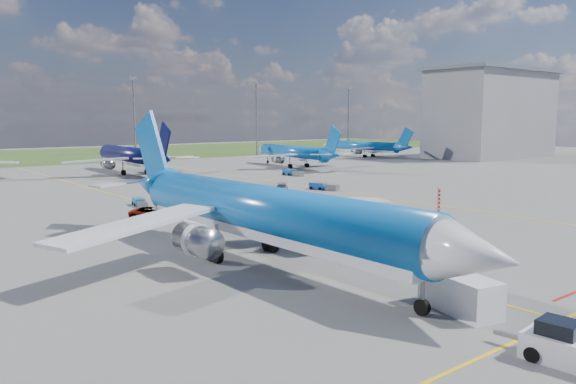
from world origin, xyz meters
TOP-DOWN VIEW (x-y plane):
  - ground at (0.00, 0.00)m, footprint 400.00×400.00m
  - taxiway_lines at (0.17, 27.70)m, footprint 60.25×160.00m
  - floodlight_masts at (10.00, 110.00)m, footprint 202.20×0.50m
  - terminal_building at (120.00, 60.00)m, footprint 42.00×22.00m
  - warning_post at (26.00, 8.00)m, footprint 0.50×0.50m
  - bg_jet_n at (15.39, 78.60)m, footprint 32.61×41.85m
  - bg_jet_ne at (52.43, 69.88)m, footprint 32.79×40.53m
  - bg_jet_ene at (91.23, 84.41)m, footprint 30.65×37.35m
  - main_airliner at (-5.93, 0.85)m, footprint 35.88×46.59m
  - pushback_tug at (-5.46, -22.94)m, footprint 2.62×5.99m
  - service_van at (-3.28, -15.40)m, footprint 3.30×5.47m
  - service_car_b at (-4.44, 25.40)m, footprint 5.41×4.73m
  - service_car_c at (21.86, 34.80)m, footprint 4.39×4.65m
  - baggage_tug_w at (28.95, 32.95)m, footprint 2.84×5.18m
  - baggage_tug_c at (-1.51, 35.27)m, footprint 1.96×4.45m
  - baggage_tug_e at (39.57, 54.13)m, footprint 1.56×5.39m

SIDE VIEW (x-z plane):
  - ground at x=0.00m, z-range 0.00..0.00m
  - bg_jet_n at x=15.39m, z-range -5.31..5.31m
  - bg_jet_ne at x=52.43m, z-range -4.89..4.89m
  - bg_jet_ene at x=91.23m, z-range -4.42..4.42m
  - main_airliner at x=-5.93m, z-range -6.01..6.01m
  - taxiway_lines at x=0.17m, z-range 0.00..0.02m
  - baggage_tug_c at x=-1.51m, z-range -0.03..0.94m
  - baggage_tug_w at x=28.95m, z-range -0.04..1.09m
  - baggage_tug_e at x=39.57m, z-range -0.04..1.17m
  - service_car_c at x=21.86m, z-range 0.00..1.32m
  - service_car_b at x=-4.44m, z-range 0.00..1.38m
  - pushback_tug at x=-5.46m, z-range -0.19..1.81m
  - service_van at x=-3.28m, z-range 0.00..2.24m
  - warning_post at x=26.00m, z-range 0.00..3.00m
  - floodlight_masts at x=10.00m, z-range 1.21..23.91m
  - terminal_building at x=120.00m, z-range 0.07..26.07m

